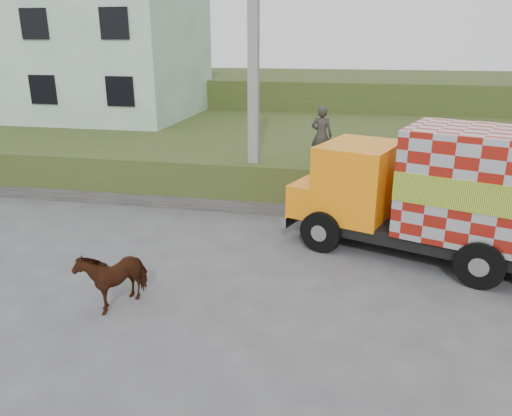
% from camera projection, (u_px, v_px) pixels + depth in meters
% --- Properties ---
extents(ground, '(120.00, 120.00, 0.00)m').
position_uv_depth(ground, '(254.00, 273.00, 11.52)').
color(ground, '#474749').
rests_on(ground, ground).
extents(embankment, '(40.00, 12.00, 1.50)m').
position_uv_depth(embankment, '(305.00, 151.00, 20.54)').
color(embankment, '#2A4F1A').
rests_on(embankment, ground).
extents(embankment_far, '(40.00, 12.00, 3.00)m').
position_uv_depth(embankment_far, '(327.00, 99.00, 31.41)').
color(embankment_far, '#2A4F1A').
rests_on(embankment_far, ground).
extents(retaining_strip, '(16.00, 0.50, 0.40)m').
position_uv_depth(retaining_strip, '(220.00, 204.00, 15.73)').
color(retaining_strip, '#595651').
rests_on(retaining_strip, ground).
extents(building, '(10.00, 8.00, 6.00)m').
position_uv_depth(building, '(89.00, 52.00, 24.24)').
color(building, silver).
rests_on(building, embankment).
extents(utility_pole, '(1.20, 0.30, 8.00)m').
position_uv_depth(utility_pole, '(254.00, 77.00, 14.65)').
color(utility_pole, gray).
rests_on(utility_pole, ground).
extents(cargo_truck, '(7.64, 4.62, 3.25)m').
position_uv_depth(cargo_truck, '(459.00, 195.00, 11.66)').
color(cargo_truck, black).
rests_on(cargo_truck, ground).
extents(cow, '(1.19, 1.61, 1.24)m').
position_uv_depth(cow, '(114.00, 275.00, 10.06)').
color(cow, '#37120D').
rests_on(cow, ground).
extents(pedestrian, '(0.71, 0.54, 1.77)m').
position_uv_depth(pedestrian, '(321.00, 135.00, 14.99)').
color(pedestrian, '#2E2B29').
rests_on(pedestrian, embankment).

